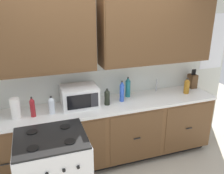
{
  "coord_description": "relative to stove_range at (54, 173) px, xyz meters",
  "views": [
    {
      "loc": [
        -0.83,
        -2.61,
        2.32
      ],
      "look_at": [
        0.15,
        0.27,
        1.18
      ],
      "focal_mm": 38.58,
      "sensor_mm": 36.0,
      "label": 1
    }
  ],
  "objects": [
    {
      "name": "ground_plane",
      "position": [
        0.74,
        0.33,
        -0.47
      ],
      "size": [
        8.45,
        8.45,
        0.0
      ],
      "primitive_type": "plane",
      "color": "#B2A893"
    },
    {
      "name": "bottle_blue",
      "position": [
        1.06,
        0.65,
        0.61
      ],
      "size": [
        0.06,
        0.06,
        0.3
      ],
      "color": "blue",
      "rests_on": "counter_run"
    },
    {
      "name": "bottle_clear",
      "position": [
        0.08,
        0.57,
        0.57
      ],
      "size": [
        0.08,
        0.08,
        0.23
      ],
      "color": "silver",
      "rests_on": "counter_run"
    },
    {
      "name": "wall_unit",
      "position": [
        0.74,
        0.83,
        1.2
      ],
      "size": [
        4.58,
        0.4,
        2.45
      ],
      "color": "silver",
      "rests_on": "ground_plane"
    },
    {
      "name": "bottle_amber",
      "position": [
        2.1,
        0.6,
        0.58
      ],
      "size": [
        0.08,
        0.08,
        0.24
      ],
      "color": "#9E6619",
      "rests_on": "counter_run"
    },
    {
      "name": "sink_faucet",
      "position": [
        1.71,
        0.84,
        0.56
      ],
      "size": [
        0.02,
        0.02,
        0.2
      ],
      "primitive_type": "cylinder",
      "color": "#B2B5BA",
      "rests_on": "counter_run"
    },
    {
      "name": "counter_run",
      "position": [
        0.74,
        0.63,
        0.01
      ],
      "size": [
        3.41,
        0.64,
        0.93
      ],
      "color": "black",
      "rests_on": "ground_plane"
    },
    {
      "name": "bottle_dark",
      "position": [
        0.82,
        0.6,
        0.57
      ],
      "size": [
        0.08,
        0.08,
        0.23
      ],
      "color": "black",
      "rests_on": "counter_run"
    },
    {
      "name": "microwave",
      "position": [
        0.46,
        0.68,
        0.6
      ],
      "size": [
        0.48,
        0.37,
        0.28
      ],
      "color": "white",
      "rests_on": "counter_run"
    },
    {
      "name": "knife_block",
      "position": [
        2.34,
        0.79,
        0.58
      ],
      "size": [
        0.11,
        0.14,
        0.31
      ],
      "color": "#52361E",
      "rests_on": "counter_run"
    },
    {
      "name": "stove_range",
      "position": [
        0.0,
        0.0,
        0.0
      ],
      "size": [
        0.76,
        0.68,
        0.95
      ],
      "color": "white",
      "rests_on": "ground_plane"
    },
    {
      "name": "paper_towel_roll",
      "position": [
        -0.34,
        0.59,
        0.59
      ],
      "size": [
        0.12,
        0.12,
        0.26
      ],
      "primitive_type": "cylinder",
      "color": "white",
      "rests_on": "counter_run"
    },
    {
      "name": "bottle_teal",
      "position": [
        1.2,
        0.77,
        0.61
      ],
      "size": [
        0.08,
        0.08,
        0.3
      ],
      "color": "#1E707A",
      "rests_on": "counter_run"
    },
    {
      "name": "bottle_red",
      "position": [
        -0.15,
        0.56,
        0.59
      ],
      "size": [
        0.06,
        0.06,
        0.26
      ],
      "color": "maroon",
      "rests_on": "counter_run"
    }
  ]
}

